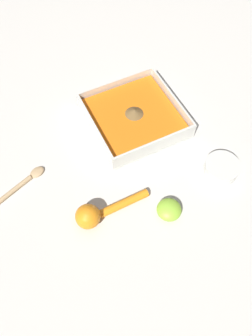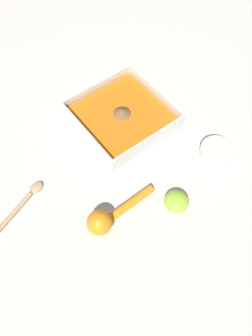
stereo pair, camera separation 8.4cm
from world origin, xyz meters
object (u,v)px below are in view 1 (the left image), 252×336
Objects in this scene: spice_bowl at (222,168)px; wooden_spoon at (16,188)px; lemon_half at (169,210)px; square_dish at (134,117)px; lemon_squeezer at (96,214)px.

wooden_spoon is (-0.50, 0.18, -0.01)m from spice_bowl.
wooden_spoon is at bearing 144.51° from lemon_half.
wooden_spoon is at bearing 159.90° from spice_bowl.
square_dish is 2.73× the size of spice_bowl.
square_dish reaches higher than spice_bowl.
lemon_half is 0.31× the size of wooden_spoon.
square_dish is 0.38m from wooden_spoon.
spice_bowl is 0.19m from lemon_half.
lemon_squeezer is (-0.22, -0.23, 0.01)m from square_dish.
square_dish is 0.28m from spice_bowl.
lemon_half is at bearing -55.46° from wooden_spoon.
square_dish is 1.28× the size of wooden_spoon.
lemon_half is at bearing -166.82° from spice_bowl.
square_dish is at bearing 79.80° from lemon_half.
spice_bowl reaches higher than wooden_spoon.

